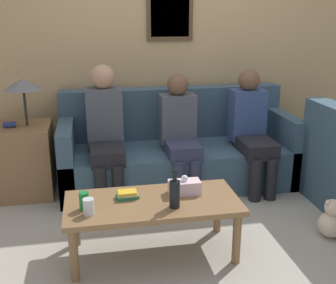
# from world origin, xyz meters

# --- Properties ---
(ground_plane) EXTENTS (16.00, 16.00, 0.00)m
(ground_plane) POSITION_xyz_m (0.00, 0.00, 0.00)
(ground_plane) COLOR #ADA899
(wall_back) EXTENTS (9.00, 0.08, 2.60)m
(wall_back) POSITION_xyz_m (0.00, 1.00, 1.30)
(wall_back) COLOR tan
(wall_back) RESTS_ON ground_plane
(couch_main) EXTENTS (2.33, 0.89, 0.93)m
(couch_main) POSITION_xyz_m (0.00, 0.54, 0.31)
(couch_main) COLOR #385166
(couch_main) RESTS_ON ground_plane
(coffee_table) EXTENTS (1.23, 0.57, 0.42)m
(coffee_table) POSITION_xyz_m (-0.46, -0.77, 0.37)
(coffee_table) COLOR olive
(coffee_table) RESTS_ON ground_plane
(side_table_with_lamp) EXTENTS (0.55, 0.55, 1.12)m
(side_table_with_lamp) POSITION_xyz_m (-1.51, 0.51, 0.38)
(side_table_with_lamp) COLOR olive
(side_table_with_lamp) RESTS_ON ground_plane
(wine_bottle) EXTENTS (0.07, 0.07, 0.27)m
(wine_bottle) POSITION_xyz_m (-0.32, -0.90, 0.53)
(wine_bottle) COLOR black
(wine_bottle) RESTS_ON coffee_table
(drinking_glass) EXTENTS (0.07, 0.07, 0.11)m
(drinking_glass) POSITION_xyz_m (-0.90, -0.90, 0.48)
(drinking_glass) COLOR silver
(drinking_glass) RESTS_ON coffee_table
(book_stack) EXTENTS (0.17, 0.11, 0.05)m
(book_stack) POSITION_xyz_m (-0.63, -0.70, 0.45)
(book_stack) COLOR #237547
(book_stack) RESTS_ON coffee_table
(soda_can) EXTENTS (0.07, 0.07, 0.12)m
(soda_can) POSITION_xyz_m (-0.93, -0.81, 0.48)
(soda_can) COLOR #197A38
(soda_can) RESTS_ON coffee_table
(tissue_box) EXTENTS (0.23, 0.12, 0.15)m
(tissue_box) POSITION_xyz_m (-0.21, -0.70, 0.48)
(tissue_box) COLOR silver
(tissue_box) RESTS_ON coffee_table
(person_left) EXTENTS (0.34, 0.66, 1.23)m
(person_left) POSITION_xyz_m (-0.73, 0.39, 0.65)
(person_left) COLOR black
(person_left) RESTS_ON ground_plane
(person_middle) EXTENTS (0.34, 0.60, 1.13)m
(person_middle) POSITION_xyz_m (-0.02, 0.34, 0.61)
(person_middle) COLOR #2D334C
(person_middle) RESTS_ON ground_plane
(person_right) EXTENTS (0.34, 0.66, 1.16)m
(person_right) POSITION_xyz_m (0.69, 0.30, 0.62)
(person_right) COLOR black
(person_right) RESTS_ON ground_plane
(teddy_bear) EXTENTS (0.20, 0.20, 0.32)m
(teddy_bear) POSITION_xyz_m (0.95, -0.79, 0.14)
(teddy_bear) COLOR beige
(teddy_bear) RESTS_ON ground_plane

